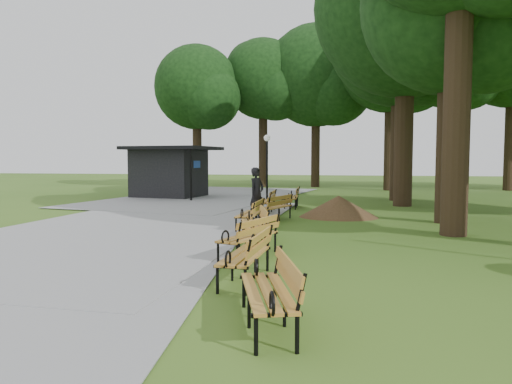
% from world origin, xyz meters
% --- Properties ---
extents(ground, '(100.00, 100.00, 0.00)m').
position_xyz_m(ground, '(0.00, 0.00, 0.00)').
color(ground, '#375D1A').
rests_on(ground, ground).
extents(path, '(12.00, 38.00, 0.06)m').
position_xyz_m(path, '(-4.00, 3.00, 0.03)').
color(path, '#949497').
rests_on(path, ground).
extents(person, '(0.68, 0.77, 1.78)m').
position_xyz_m(person, '(-0.59, 5.13, 0.89)').
color(person, black).
rests_on(person, ground).
extents(kiosk, '(4.86, 4.39, 2.72)m').
position_xyz_m(kiosk, '(-6.95, 13.53, 1.36)').
color(kiosk, black).
rests_on(kiosk, ground).
extents(lamp_post, '(0.32, 0.32, 3.24)m').
position_xyz_m(lamp_post, '(-1.37, 12.03, 2.32)').
color(lamp_post, black).
rests_on(lamp_post, ground).
extents(dirt_mound, '(2.34, 2.34, 0.77)m').
position_xyz_m(dirt_mound, '(2.16, 6.24, 0.39)').
color(dirt_mound, '#47301C').
rests_on(dirt_mound, ground).
extents(bench_0, '(1.15, 2.00, 0.88)m').
position_xyz_m(bench_0, '(1.44, -5.17, 0.44)').
color(bench_0, '#B07528').
rests_on(bench_0, ground).
extents(bench_1, '(0.73, 1.93, 0.88)m').
position_xyz_m(bench_1, '(0.72, -3.07, 0.44)').
color(bench_1, '#B07528').
rests_on(bench_1, ground).
extents(bench_2, '(1.20, 2.00, 0.88)m').
position_xyz_m(bench_2, '(0.39, -1.14, 0.44)').
color(bench_2, '#B07528').
rests_on(bench_2, ground).
extents(bench_3, '(1.11, 2.00, 0.88)m').
position_xyz_m(bench_3, '(0.12, 0.77, 0.44)').
color(bench_3, '#B07528').
rests_on(bench_3, ground).
extents(bench_4, '(0.64, 1.90, 0.88)m').
position_xyz_m(bench_4, '(-0.39, 2.88, 0.44)').
color(bench_4, '#B07528').
rests_on(bench_4, ground).
extents(bench_5, '(1.23, 2.00, 0.88)m').
position_xyz_m(bench_5, '(0.02, 4.92, 0.44)').
color(bench_5, '#B07528').
rests_on(bench_5, ground).
extents(bench_6, '(0.70, 1.92, 0.88)m').
position_xyz_m(bench_6, '(-0.60, 7.10, 0.44)').
color(bench_6, '#B07528').
rests_on(bench_6, ground).
extents(bench_7, '(0.73, 1.93, 0.88)m').
position_xyz_m(bench_7, '(0.14, 9.21, 0.44)').
color(bench_7, '#B07528').
rests_on(bench_7, ground).
extents(lawn_tree_1, '(5.55, 5.55, 9.68)m').
position_xyz_m(lawn_tree_1, '(5.53, 5.34, 6.86)').
color(lawn_tree_1, black).
rests_on(lawn_tree_1, ground).
extents(lawn_tree_2, '(7.91, 7.91, 12.62)m').
position_xyz_m(lawn_tree_2, '(4.86, 10.85, 8.61)').
color(lawn_tree_2, black).
rests_on(lawn_tree_2, ground).
extents(lawn_tree_4, '(7.15, 7.15, 11.79)m').
position_xyz_m(lawn_tree_4, '(4.94, 13.72, 8.16)').
color(lawn_tree_4, black).
rests_on(lawn_tree_4, ground).
extents(tree_backdrop, '(37.39, 10.36, 16.56)m').
position_xyz_m(tree_backdrop, '(7.00, 23.01, 8.28)').
color(tree_backdrop, black).
rests_on(tree_backdrop, ground).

